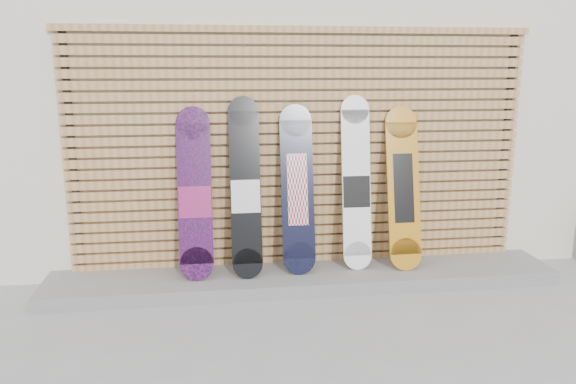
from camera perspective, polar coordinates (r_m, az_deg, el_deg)
The scene contains 9 objects.
ground at distance 4.63m, azimuth 4.95°, elevation -12.27°, with size 80.00×80.00×0.00m, color gray.
building at distance 7.73m, azimuth 3.15°, elevation 11.55°, with size 12.00×5.00×3.60m, color beige.
concrete_step at distance 5.19m, azimuth 1.67°, elevation -8.66°, with size 4.60×0.70×0.12m, color slate.
slat_wall at distance 5.18m, azimuth 1.23°, elevation 4.44°, with size 4.26×0.08×2.29m.
snowboard_0 at distance 4.96m, azimuth -9.44°, elevation -0.27°, with size 0.30×0.39×1.49m.
snowboard_1 at distance 4.95m, azimuth -4.35°, elevation 0.34°, with size 0.27×0.40×1.58m.
snowboard_2 at distance 5.03m, azimuth 0.96°, elevation 0.26°, with size 0.29×0.36×1.50m.
snowboard_3 at distance 5.16m, azimuth 6.94°, elevation 0.79°, with size 0.26×0.30×1.58m.
snowboard_4 at distance 5.26m, azimuth 11.63°, elevation 0.39°, with size 0.30×0.39×1.47m.
Camera 1 is at (-0.95, -4.09, 1.95)m, focal length 35.00 mm.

